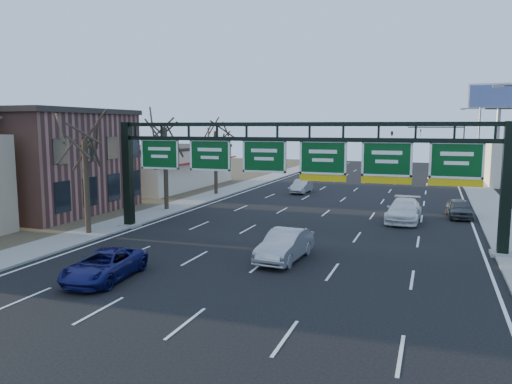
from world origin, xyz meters
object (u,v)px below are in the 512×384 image
at_px(car_blue_suv, 104,265).
at_px(car_silver_sedan, 285,245).
at_px(car_white_wagon, 404,210).
at_px(sign_gantry, 296,165).

xyz_separation_m(car_blue_suv, car_silver_sedan, (6.79, 5.95, 0.12)).
distance_m(car_blue_suv, car_white_wagon, 22.60).
bearing_deg(car_silver_sedan, car_blue_suv, -134.12).
bearing_deg(car_blue_suv, car_silver_sedan, 36.46).
xyz_separation_m(sign_gantry, car_white_wagon, (5.94, 8.47, -3.81)).
relative_size(sign_gantry, car_white_wagon, 4.37).
height_order(sign_gantry, car_white_wagon, sign_gantry).
bearing_deg(car_blue_suv, car_white_wagon, 53.23).
relative_size(car_silver_sedan, car_white_wagon, 0.85).
xyz_separation_m(car_silver_sedan, car_white_wagon, (5.18, 13.22, 0.03)).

